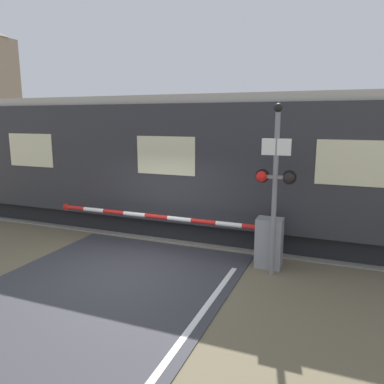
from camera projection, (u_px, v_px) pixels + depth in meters
ground_plane at (129, 271)px, 8.62m from camera, size 80.00×80.00×0.00m
track_bed at (190, 227)px, 11.99m from camera, size 36.00×3.20×0.13m
train at (188, 163)px, 11.62m from camera, size 17.24×3.14×4.08m
crossing_barrier at (246, 237)px, 8.93m from camera, size 6.28×0.44×1.18m
signal_post at (275, 180)px, 8.03m from camera, size 0.88×0.26×3.76m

